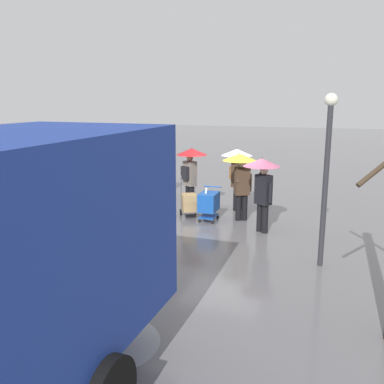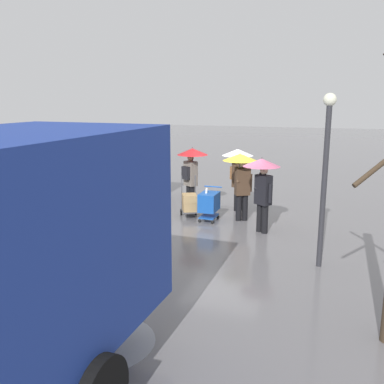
{
  "view_description": "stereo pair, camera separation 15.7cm",
  "coord_description": "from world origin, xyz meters",
  "px_view_note": "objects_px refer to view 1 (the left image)",
  "views": [
    {
      "loc": [
        -3.05,
        12.59,
        3.75
      ],
      "look_at": [
        0.77,
        0.97,
        1.05
      ],
      "focal_mm": 39.87,
      "sensor_mm": 36.0,
      "label": 1
    },
    {
      "loc": [
        -3.2,
        12.54,
        3.75
      ],
      "look_at": [
        0.77,
        0.97,
        1.05
      ],
      "focal_mm": 39.87,
      "sensor_mm": 36.0,
      "label": 2
    }
  ],
  "objects_px": {
    "cargo_van_parked_right": "(106,176)",
    "pedestrian_pink_side": "(241,170)",
    "street_lamp": "(327,163)",
    "hand_dolly_boxes": "(189,203)",
    "shopping_cart_vendor": "(209,203)",
    "pedestrian_white_side": "(191,164)",
    "pedestrian_black_side": "(262,177)",
    "pedestrian_far_side": "(237,165)"
  },
  "relations": [
    {
      "from": "cargo_van_parked_right",
      "to": "pedestrian_far_side",
      "type": "bearing_deg",
      "value": -161.56
    },
    {
      "from": "cargo_van_parked_right",
      "to": "pedestrian_black_side",
      "type": "relative_size",
      "value": 2.49
    },
    {
      "from": "hand_dolly_boxes",
      "to": "pedestrian_pink_side",
      "type": "height_order",
      "value": "pedestrian_pink_side"
    },
    {
      "from": "cargo_van_parked_right",
      "to": "pedestrian_far_side",
      "type": "xyz_separation_m",
      "value": [
        -4.18,
        -1.39,
        0.39
      ]
    },
    {
      "from": "street_lamp",
      "to": "pedestrian_black_side",
      "type": "bearing_deg",
      "value": -50.97
    },
    {
      "from": "hand_dolly_boxes",
      "to": "pedestrian_white_side",
      "type": "xyz_separation_m",
      "value": [
        0.27,
        -0.99,
        1.1
      ]
    },
    {
      "from": "pedestrian_white_side",
      "to": "street_lamp",
      "type": "xyz_separation_m",
      "value": [
        -4.42,
        3.87,
        0.8
      ]
    },
    {
      "from": "pedestrian_black_side",
      "to": "pedestrian_far_side",
      "type": "bearing_deg",
      "value": -60.9
    },
    {
      "from": "cargo_van_parked_right",
      "to": "shopping_cart_vendor",
      "type": "distance_m",
      "value": 3.67
    },
    {
      "from": "hand_dolly_boxes",
      "to": "pedestrian_black_side",
      "type": "height_order",
      "value": "pedestrian_black_side"
    },
    {
      "from": "shopping_cart_vendor",
      "to": "street_lamp",
      "type": "relative_size",
      "value": 0.27
    },
    {
      "from": "shopping_cart_vendor",
      "to": "pedestrian_black_side",
      "type": "bearing_deg",
      "value": 160.26
    },
    {
      "from": "pedestrian_black_side",
      "to": "street_lamp",
      "type": "distance_m",
      "value": 2.83
    },
    {
      "from": "pedestrian_white_side",
      "to": "street_lamp",
      "type": "height_order",
      "value": "street_lamp"
    },
    {
      "from": "cargo_van_parked_right",
      "to": "shopping_cart_vendor",
      "type": "relative_size",
      "value": 5.13
    },
    {
      "from": "pedestrian_pink_side",
      "to": "pedestrian_black_side",
      "type": "height_order",
      "value": "same"
    },
    {
      "from": "pedestrian_pink_side",
      "to": "pedestrian_white_side",
      "type": "xyz_separation_m",
      "value": [
        1.89,
        -0.82,
        -0.01
      ]
    },
    {
      "from": "cargo_van_parked_right",
      "to": "pedestrian_pink_side",
      "type": "relative_size",
      "value": 2.49
    },
    {
      "from": "pedestrian_pink_side",
      "to": "street_lamp",
      "type": "bearing_deg",
      "value": 129.58
    },
    {
      "from": "hand_dolly_boxes",
      "to": "pedestrian_pink_side",
      "type": "distance_m",
      "value": 1.97
    },
    {
      "from": "pedestrian_black_side",
      "to": "shopping_cart_vendor",
      "type": "bearing_deg",
      "value": -19.74
    },
    {
      "from": "hand_dolly_boxes",
      "to": "cargo_van_parked_right",
      "type": "bearing_deg",
      "value": 1.18
    },
    {
      "from": "cargo_van_parked_right",
      "to": "hand_dolly_boxes",
      "type": "height_order",
      "value": "cargo_van_parked_right"
    },
    {
      "from": "pedestrian_far_side",
      "to": "street_lamp",
      "type": "height_order",
      "value": "street_lamp"
    },
    {
      "from": "shopping_cart_vendor",
      "to": "pedestrian_white_side",
      "type": "xyz_separation_m",
      "value": [
        0.97,
        -1.14,
        1.0
      ]
    },
    {
      "from": "shopping_cart_vendor",
      "to": "pedestrian_white_side",
      "type": "height_order",
      "value": "pedestrian_white_side"
    },
    {
      "from": "hand_dolly_boxes",
      "to": "pedestrian_pink_side",
      "type": "xyz_separation_m",
      "value": [
        -1.61,
        -0.18,
        1.11
      ]
    },
    {
      "from": "pedestrian_pink_side",
      "to": "pedestrian_white_side",
      "type": "distance_m",
      "value": 2.06
    },
    {
      "from": "cargo_van_parked_right",
      "to": "street_lamp",
      "type": "xyz_separation_m",
      "value": [
        -7.06,
        2.82,
        1.19
      ]
    },
    {
      "from": "hand_dolly_boxes",
      "to": "pedestrian_far_side",
      "type": "height_order",
      "value": "pedestrian_far_side"
    },
    {
      "from": "pedestrian_pink_side",
      "to": "shopping_cart_vendor",
      "type": "bearing_deg",
      "value": 19.56
    },
    {
      "from": "street_lamp",
      "to": "cargo_van_parked_right",
      "type": "bearing_deg",
      "value": -21.78
    },
    {
      "from": "hand_dolly_boxes",
      "to": "shopping_cart_vendor",
      "type": "bearing_deg",
      "value": 167.91
    },
    {
      "from": "cargo_van_parked_right",
      "to": "street_lamp",
      "type": "relative_size",
      "value": 1.39
    },
    {
      "from": "pedestrian_white_side",
      "to": "pedestrian_far_side",
      "type": "height_order",
      "value": "same"
    },
    {
      "from": "shopping_cart_vendor",
      "to": "pedestrian_white_side",
      "type": "relative_size",
      "value": 0.49
    },
    {
      "from": "shopping_cart_vendor",
      "to": "street_lamp",
      "type": "distance_m",
      "value": 4.75
    },
    {
      "from": "shopping_cart_vendor",
      "to": "street_lamp",
      "type": "xyz_separation_m",
      "value": [
        -3.44,
        2.73,
        1.8
      ]
    },
    {
      "from": "shopping_cart_vendor",
      "to": "pedestrian_far_side",
      "type": "xyz_separation_m",
      "value": [
        -0.56,
        -1.48,
        1.0
      ]
    },
    {
      "from": "pedestrian_white_side",
      "to": "pedestrian_far_side",
      "type": "relative_size",
      "value": 1.0
    },
    {
      "from": "pedestrian_pink_side",
      "to": "street_lamp",
      "type": "distance_m",
      "value": 4.04
    },
    {
      "from": "cargo_van_parked_right",
      "to": "pedestrian_pink_side",
      "type": "bearing_deg",
      "value": -177.02
    }
  ]
}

